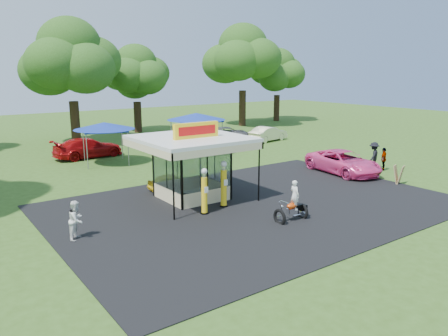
{
  "coord_description": "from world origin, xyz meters",
  "views": [
    {
      "loc": [
        -13.91,
        -14.45,
        6.81
      ],
      "look_at": [
        -0.59,
        4.0,
        1.68
      ],
      "focal_mm": 35.0,
      "sensor_mm": 36.0,
      "label": 1
    }
  ],
  "objects_px": {
    "motorcycle": "(293,204)",
    "pink_sedan": "(343,162)",
    "gas_pump_left": "(204,192)",
    "bg_car_b": "(88,148)",
    "kiosk_car": "(172,182)",
    "spectator_east_a": "(374,156)",
    "a_frame_sign": "(398,175)",
    "bg_car_e": "(268,134)",
    "spectator_west": "(76,220)",
    "tent_west": "(104,126)",
    "bg_car_c": "(167,141)",
    "gas_station_kiosk": "(192,166)",
    "tent_east": "(196,117)",
    "gas_pump_right": "(224,185)",
    "bg_car_d": "(228,134)",
    "spectator_east_b": "(384,159)"
  },
  "relations": [
    {
      "from": "motorcycle",
      "to": "spectator_east_b",
      "type": "height_order",
      "value": "motorcycle"
    },
    {
      "from": "gas_pump_left",
      "to": "a_frame_sign",
      "type": "height_order",
      "value": "gas_pump_left"
    },
    {
      "from": "bg_car_e",
      "to": "gas_pump_left",
      "type": "bearing_deg",
      "value": 120.39
    },
    {
      "from": "gas_station_kiosk",
      "to": "kiosk_car",
      "type": "xyz_separation_m",
      "value": [
        -0.0,
        2.21,
        -1.3
      ]
    },
    {
      "from": "a_frame_sign",
      "to": "pink_sedan",
      "type": "xyz_separation_m",
      "value": [
        -0.49,
        3.82,
        0.19
      ]
    },
    {
      "from": "kiosk_car",
      "to": "spectator_west",
      "type": "relative_size",
      "value": 1.72
    },
    {
      "from": "spectator_east_b",
      "to": "tent_west",
      "type": "relative_size",
      "value": 0.36
    },
    {
      "from": "gas_station_kiosk",
      "to": "a_frame_sign",
      "type": "relative_size",
      "value": 4.76
    },
    {
      "from": "pink_sedan",
      "to": "spectator_west",
      "type": "height_order",
      "value": "spectator_west"
    },
    {
      "from": "gas_pump_left",
      "to": "gas_pump_right",
      "type": "xyz_separation_m",
      "value": [
        1.42,
        0.38,
        0.06
      ]
    },
    {
      "from": "motorcycle",
      "to": "spectator_east_a",
      "type": "xyz_separation_m",
      "value": [
        12.21,
        4.45,
        0.18
      ]
    },
    {
      "from": "spectator_west",
      "to": "spectator_east_b",
      "type": "xyz_separation_m",
      "value": [
        21.25,
        0.23,
        -0.03
      ]
    },
    {
      "from": "gas_station_kiosk",
      "to": "tent_east",
      "type": "bearing_deg",
      "value": 56.61
    },
    {
      "from": "bg_car_e",
      "to": "gas_station_kiosk",
      "type": "bearing_deg",
      "value": 116.53
    },
    {
      "from": "gas_pump_right",
      "to": "tent_west",
      "type": "height_order",
      "value": "tent_west"
    },
    {
      "from": "spectator_east_b",
      "to": "bg_car_b",
      "type": "bearing_deg",
      "value": -73.55
    },
    {
      "from": "motorcycle",
      "to": "pink_sedan",
      "type": "height_order",
      "value": "motorcycle"
    },
    {
      "from": "spectator_west",
      "to": "tent_east",
      "type": "bearing_deg",
      "value": -4.3
    },
    {
      "from": "spectator_east_a",
      "to": "bg_car_d",
      "type": "distance_m",
      "value": 16.29
    },
    {
      "from": "pink_sedan",
      "to": "tent_east",
      "type": "height_order",
      "value": "tent_east"
    },
    {
      "from": "tent_west",
      "to": "motorcycle",
      "type": "bearing_deg",
      "value": -82.34
    },
    {
      "from": "motorcycle",
      "to": "bg_car_c",
      "type": "xyz_separation_m",
      "value": [
        4.12,
        19.68,
        -0.04
      ]
    },
    {
      "from": "bg_car_c",
      "to": "tent_west",
      "type": "relative_size",
      "value": 0.98
    },
    {
      "from": "gas_station_kiosk",
      "to": "motorcycle",
      "type": "bearing_deg",
      "value": -71.7
    },
    {
      "from": "gas_station_kiosk",
      "to": "motorcycle",
      "type": "distance_m",
      "value": 6.15
    },
    {
      "from": "motorcycle",
      "to": "kiosk_car",
      "type": "xyz_separation_m",
      "value": [
        -1.91,
        7.97,
        -0.29
      ]
    },
    {
      "from": "spectator_east_a",
      "to": "motorcycle",
      "type": "bearing_deg",
      "value": -1.59
    },
    {
      "from": "kiosk_car",
      "to": "gas_pump_left",
      "type": "bearing_deg",
      "value": 169.19
    },
    {
      "from": "pink_sedan",
      "to": "spectator_east_b",
      "type": "distance_m",
      "value": 3.19
    },
    {
      "from": "gas_pump_left",
      "to": "bg_car_b",
      "type": "xyz_separation_m",
      "value": [
        0.21,
        17.09,
        -0.31
      ]
    },
    {
      "from": "bg_car_b",
      "to": "tent_west",
      "type": "bearing_deg",
      "value": -179.5
    },
    {
      "from": "pink_sedan",
      "to": "tent_west",
      "type": "bearing_deg",
      "value": 141.13
    },
    {
      "from": "spectator_east_a",
      "to": "gas_station_kiosk",
      "type": "bearing_deg",
      "value": -26.93
    },
    {
      "from": "bg_car_e",
      "to": "spectator_east_a",
      "type": "bearing_deg",
      "value": 160.17
    },
    {
      "from": "kiosk_car",
      "to": "spectator_west",
      "type": "distance_m",
      "value": 8.18
    },
    {
      "from": "kiosk_car",
      "to": "bg_car_d",
      "type": "bearing_deg",
      "value": -46.55
    },
    {
      "from": "gas_pump_left",
      "to": "motorcycle",
      "type": "bearing_deg",
      "value": -48.03
    },
    {
      "from": "gas_pump_right",
      "to": "tent_west",
      "type": "relative_size",
      "value": 0.55
    },
    {
      "from": "motorcycle",
      "to": "tent_west",
      "type": "distance_m",
      "value": 17.5
    },
    {
      "from": "pink_sedan",
      "to": "gas_station_kiosk",
      "type": "bearing_deg",
      "value": -177.02
    },
    {
      "from": "a_frame_sign",
      "to": "bg_car_e",
      "type": "distance_m",
      "value": 17.67
    },
    {
      "from": "motorcycle",
      "to": "bg_car_b",
      "type": "relative_size",
      "value": 0.37
    },
    {
      "from": "gas_pump_left",
      "to": "bg_car_d",
      "type": "height_order",
      "value": "gas_pump_left"
    },
    {
      "from": "tent_west",
      "to": "a_frame_sign",
      "type": "bearing_deg",
      "value": -52.96
    },
    {
      "from": "pink_sedan",
      "to": "spectator_east_a",
      "type": "distance_m",
      "value": 2.82
    },
    {
      "from": "spectator_east_b",
      "to": "tent_east",
      "type": "bearing_deg",
      "value": -87.47
    },
    {
      "from": "gas_pump_right",
      "to": "spectator_east_b",
      "type": "height_order",
      "value": "gas_pump_right"
    },
    {
      "from": "a_frame_sign",
      "to": "pink_sedan",
      "type": "relative_size",
      "value": 0.2
    },
    {
      "from": "gas_pump_left",
      "to": "bg_car_c",
      "type": "height_order",
      "value": "gas_pump_left"
    },
    {
      "from": "gas_pump_left",
      "to": "bg_car_d",
      "type": "relative_size",
      "value": 0.48
    }
  ]
}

